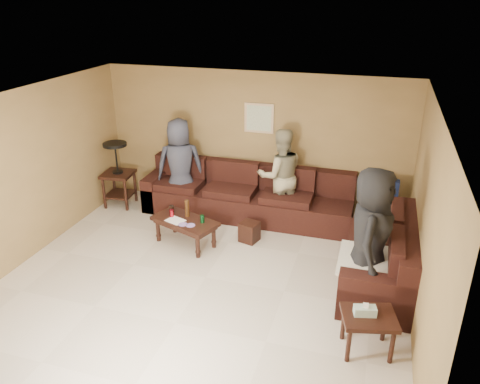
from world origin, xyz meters
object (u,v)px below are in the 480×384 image
(sectional_sofa, at_px, (285,218))
(side_table_right, at_px, (368,320))
(person_right, at_px, (370,236))
(coffee_table, at_px, (185,223))
(waste_bin, at_px, (249,232))
(person_middle, at_px, (280,176))
(end_table_left, at_px, (118,173))
(person_left, at_px, (180,166))

(sectional_sofa, distance_m, side_table_right, 2.75)
(sectional_sofa, relative_size, side_table_right, 6.85)
(person_right, bearing_deg, coffee_table, 81.29)
(sectional_sofa, bearing_deg, waste_bin, -148.04)
(sectional_sofa, bearing_deg, person_middle, 111.05)
(person_middle, distance_m, person_right, 2.48)
(end_table_left, xyz_separation_m, person_left, (1.19, 0.15, 0.22))
(coffee_table, height_order, person_right, person_right)
(person_left, bearing_deg, sectional_sofa, 143.62)
(sectional_sofa, relative_size, person_right, 2.55)
(sectional_sofa, xyz_separation_m, waste_bin, (-0.51, -0.32, -0.16))
(waste_bin, height_order, person_right, person_right)
(sectional_sofa, xyz_separation_m, coffee_table, (-1.46, -0.71, 0.04))
(end_table_left, distance_m, person_left, 1.22)
(person_middle, bearing_deg, side_table_right, 94.30)
(sectional_sofa, distance_m, person_left, 2.14)
(coffee_table, height_order, side_table_right, coffee_table)
(end_table_left, xyz_separation_m, waste_bin, (2.71, -0.63, -0.47))
(person_middle, bearing_deg, coffee_table, 21.33)
(end_table_left, height_order, person_left, person_left)
(waste_bin, bearing_deg, person_right, -28.71)
(end_table_left, height_order, side_table_right, end_table_left)
(person_left, distance_m, person_middle, 1.80)
(sectional_sofa, distance_m, end_table_left, 3.25)
(sectional_sofa, bearing_deg, person_left, 167.25)
(coffee_table, bearing_deg, person_left, 115.84)
(end_table_left, relative_size, person_left, 0.71)
(sectional_sofa, distance_m, person_middle, 0.80)
(side_table_right, distance_m, person_left, 4.47)
(person_middle, bearing_deg, person_right, 104.22)
(sectional_sofa, height_order, person_middle, person_middle)
(waste_bin, relative_size, person_middle, 0.20)
(sectional_sofa, bearing_deg, coffee_table, -154.00)
(end_table_left, height_order, person_right, person_right)
(person_right, bearing_deg, person_middle, 43.09)
(coffee_table, xyz_separation_m, person_right, (2.80, -0.62, 0.54))
(side_table_right, bearing_deg, end_table_left, 150.20)
(person_left, bearing_deg, waste_bin, 129.19)
(end_table_left, relative_size, person_middle, 0.74)
(sectional_sofa, height_order, side_table_right, sectional_sofa)
(side_table_right, height_order, person_middle, person_middle)
(end_table_left, bearing_deg, person_right, -19.82)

